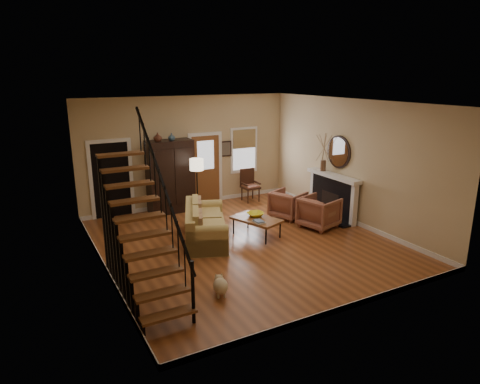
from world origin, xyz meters
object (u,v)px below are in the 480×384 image
sofa (206,224)px  coffee_table (257,227)px  armchair_left (319,212)px  armchair_right (288,204)px  floor_lamp (197,188)px  side_chair (250,185)px  armoire (170,176)px

sofa → coffee_table: 1.28m
armchair_left → armchair_right: 1.08m
sofa → armchair_right: sofa is taller
coffee_table → floor_lamp: size_ratio=0.72×
sofa → coffee_table: (1.21, -0.38, -0.18)m
floor_lamp → side_chair: floor_lamp is taller
armchair_left → armchair_right: size_ratio=1.07×
sofa → armchair_left: armchair_left is taller
armchair_left → armoire: bearing=26.5°
floor_lamp → armchair_left: bearing=-43.3°
coffee_table → side_chair: 3.04m
armchair_right → floor_lamp: bearing=37.7°
armoire → side_chair: armoire is taller
sofa → coffee_table: sofa is taller
armchair_left → sofa: bearing=61.7°
floor_lamp → side_chair: (2.07, 0.62, -0.32)m
armoire → floor_lamp: size_ratio=1.26×
sofa → coffee_table: bearing=4.6°
sofa → armchair_right: 2.74m
sofa → floor_lamp: size_ratio=1.31×
armchair_right → floor_lamp: size_ratio=0.51×
armoire → side_chair: 2.61m
coffee_table → armchair_left: 1.78m
side_chair → armchair_left: bearing=-82.4°
floor_lamp → coffee_table: bearing=-71.2°
sofa → armchair_left: (2.97, -0.62, 0.01)m
armchair_right → side_chair: (-0.13, 1.89, 0.13)m
armchair_left → side_chair: 2.96m
sofa → side_chair: size_ratio=2.13×
armchair_right → armoire: bearing=29.7°
armchair_left → coffee_table: bearing=65.7°
coffee_table → armchair_right: size_ratio=1.42×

